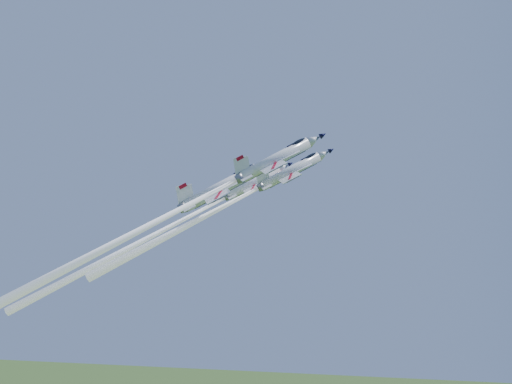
% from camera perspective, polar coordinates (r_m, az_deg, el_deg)
% --- Properties ---
extents(jet_lead, '(34.28, 19.20, 31.37)m').
position_cam_1_polar(jet_lead, '(102.06, -3.62, -1.64)').
color(jet_lead, white).
extents(jet_left, '(39.17, 22.36, 38.05)m').
position_cam_1_polar(jet_left, '(106.77, -9.51, -3.91)').
color(jet_left, white).
extents(jet_right, '(45.45, 25.94, 44.12)m').
position_cam_1_polar(jet_right, '(93.37, -10.41, -3.18)').
color(jet_right, white).
extents(jet_slot, '(51.46, 29.51, 50.39)m').
position_cam_1_polar(jet_slot, '(100.58, -16.85, -6.44)').
color(jet_slot, white).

